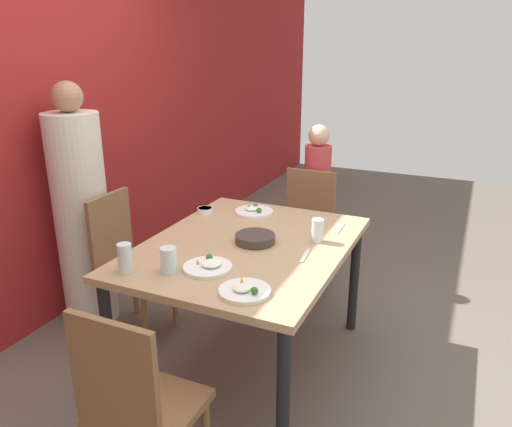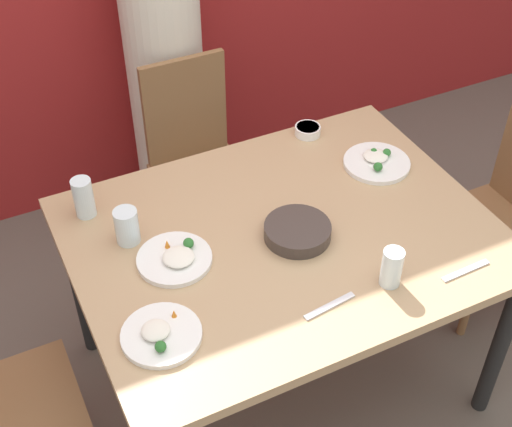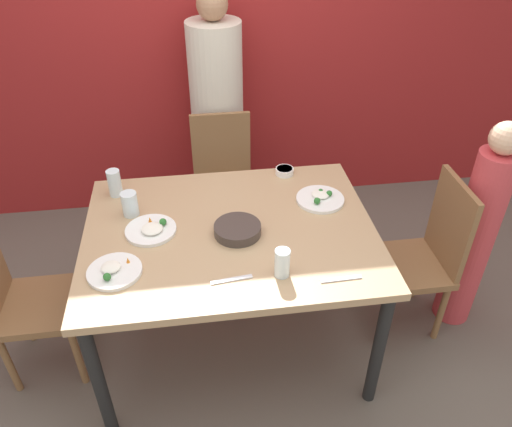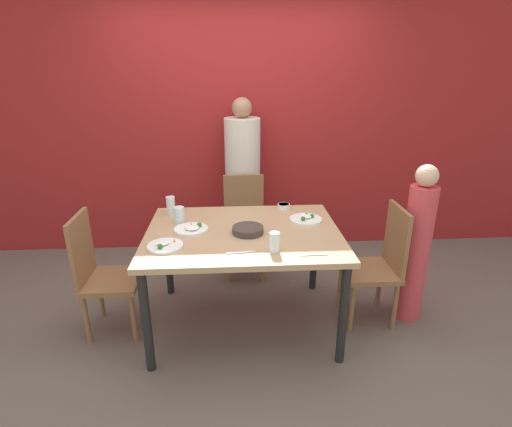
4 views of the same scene
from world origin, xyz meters
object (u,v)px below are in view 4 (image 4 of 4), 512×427
Objects in this scene: chair_adult_spot at (244,223)px; bowl_curry at (248,230)px; person_adult at (243,187)px; plate_rice_adult at (165,246)px; glass_water_tall at (179,215)px; chair_child_spot at (380,262)px; person_child at (416,249)px.

bowl_curry is (-0.00, -0.92, 0.32)m from chair_adult_spot.
plate_rice_adult is (-0.56, -1.46, 0.05)m from person_adult.
plate_rice_adult is 0.44m from glass_water_tall.
chair_child_spot is 0.29m from person_child.
glass_water_tall is (0.05, 0.43, 0.05)m from plate_rice_adult.
plate_rice_adult is 1.88× the size of glass_water_tall.
person_child reaches higher than plate_rice_adult.
plate_rice_adult is at bearing -80.91° from chair_child_spot.
person_child reaches higher than chair_child_spot.
person_child is 1.81m from glass_water_tall.
chair_child_spot is 1.06m from bowl_curry.
person_adult is 1.30× the size of person_child.
chair_adult_spot is 1.29m from plate_rice_adult.
bowl_curry is at bearing 19.90° from plate_rice_adult.
person_child is 5.59× the size of bowl_curry.
person_child reaches higher than chair_adult_spot.
person_child reaches higher than glass_water_tall.
glass_water_tall is at bearing -96.78° from chair_child_spot.
glass_water_tall is (-0.51, 0.23, 0.04)m from bowl_curry.
person_adult is at bearing 136.50° from person_child.
bowl_curry is (-1.28, -0.05, 0.21)m from person_child.
chair_child_spot is 0.75× the size of person_child.
chair_child_spot is at bearing -6.78° from glass_water_tall.
chair_child_spot is 0.57× the size of person_adult.
chair_adult_spot is at bearing 63.47° from plate_rice_adult.
chair_child_spot is at bearing -180.00° from person_child.
person_adult is (0.00, 0.34, 0.25)m from chair_adult_spot.
chair_adult_spot is at bearing 145.71° from person_child.
person_child is (1.27, -0.87, 0.11)m from chair_adult_spot.
person_adult is 1.15m from glass_water_tall.
chair_adult_spot is 7.44× the size of glass_water_tall.
chair_adult_spot is 1.00× the size of chair_child_spot.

